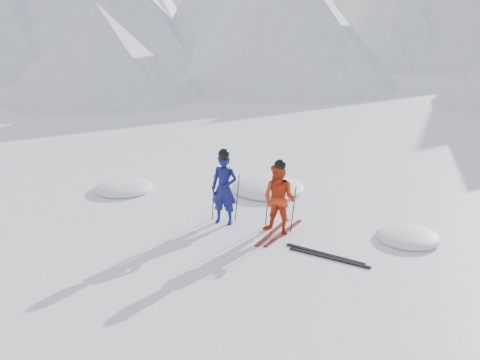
# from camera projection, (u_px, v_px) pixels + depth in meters

# --- Properties ---
(ground) EXTENTS (160.00, 160.00, 0.00)m
(ground) POSITION_uv_depth(u_px,v_px,m) (313.00, 241.00, 10.90)
(ground) COLOR white
(ground) RESTS_ON ground
(skier_blue) EXTENTS (0.65, 0.47, 1.68)m
(skier_blue) POSITION_uv_depth(u_px,v_px,m) (224.00, 189.00, 11.61)
(skier_blue) COLOR #0E1554
(skier_blue) RESTS_ON ground
(skier_red) EXTENTS (0.92, 0.80, 1.59)m
(skier_red) POSITION_uv_depth(u_px,v_px,m) (279.00, 199.00, 11.06)
(skier_red) COLOR red
(skier_red) RESTS_ON ground
(pole_blue_left) EXTENTS (0.11, 0.08, 1.12)m
(pole_blue_left) POSITION_uv_depth(u_px,v_px,m) (213.00, 197.00, 11.89)
(pole_blue_left) COLOR black
(pole_blue_left) RESTS_ON ground
(pole_blue_right) EXTENTS (0.11, 0.07, 1.12)m
(pole_blue_right) POSITION_uv_depth(u_px,v_px,m) (237.00, 198.00, 11.87)
(pole_blue_right) COLOR black
(pole_blue_right) RESTS_ON ground
(pole_red_left) EXTENTS (0.11, 0.09, 1.06)m
(pole_red_left) POSITION_uv_depth(u_px,v_px,m) (267.00, 206.00, 11.43)
(pole_red_left) COLOR black
(pole_red_left) RESTS_ON ground
(pole_red_right) EXTENTS (0.11, 0.08, 1.06)m
(pole_red_right) POSITION_uv_depth(u_px,v_px,m) (293.00, 209.00, 11.22)
(pole_red_right) COLOR black
(pole_red_right) RESTS_ON ground
(ski_worn_left) EXTENTS (0.54, 1.66, 0.03)m
(ski_worn_left) POSITION_uv_depth(u_px,v_px,m) (273.00, 232.00, 11.32)
(ski_worn_left) COLOR black
(ski_worn_left) RESTS_ON ground
(ski_worn_right) EXTENTS (0.65, 1.63, 0.03)m
(ski_worn_right) POSITION_uv_depth(u_px,v_px,m) (284.00, 233.00, 11.27)
(ski_worn_right) COLOR black
(ski_worn_right) RESTS_ON ground
(ski_loose_a) EXTENTS (1.62, 0.69, 0.03)m
(ski_loose_a) POSITION_uv_depth(u_px,v_px,m) (324.00, 254.00, 10.25)
(ski_loose_a) COLOR black
(ski_loose_a) RESTS_ON ground
(ski_loose_b) EXTENTS (1.64, 0.64, 0.03)m
(ski_loose_b) POSITION_uv_depth(u_px,v_px,m) (329.00, 258.00, 10.09)
(ski_loose_b) COLOR black
(ski_loose_b) RESTS_ON ground
(snow_lumps) EXTENTS (8.89, 4.26, 0.44)m
(snow_lumps) POSITION_uv_depth(u_px,v_px,m) (245.00, 197.00, 13.58)
(snow_lumps) COLOR white
(snow_lumps) RESTS_ON ground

